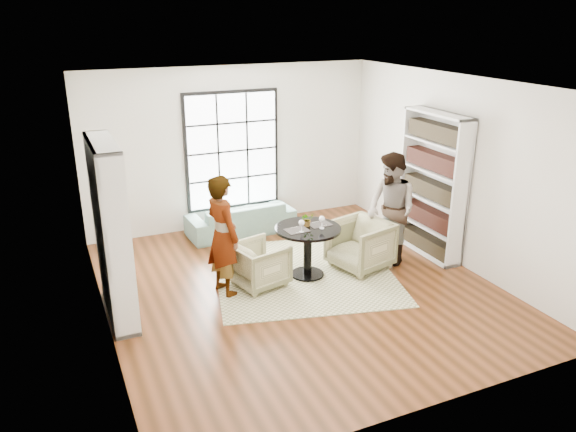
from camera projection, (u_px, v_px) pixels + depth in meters
name	position (u px, v px, depth m)	size (l,w,h in m)	color
ground	(299.00, 287.00, 8.41)	(6.00, 6.00, 0.00)	brown
room_shell	(285.00, 197.00, 8.44)	(6.00, 6.01, 6.00)	silver
rug	(304.00, 273.00, 8.86)	(2.73, 2.73, 0.01)	beige
pedestal_table	(308.00, 241.00, 8.59)	(1.01, 1.01, 0.80)	black
sofa	(241.00, 218.00, 10.39)	(1.97, 0.77, 0.57)	gray
armchair_left	(259.00, 264.00, 8.37)	(0.72, 0.74, 0.68)	tan
armchair_right	(360.00, 245.00, 8.94)	(0.84, 0.87, 0.79)	tan
person_left	(223.00, 236.00, 7.97)	(0.65, 0.43, 1.78)	gray
person_right	(391.00, 209.00, 8.97)	(0.89, 0.69, 1.82)	gray
placemat_left	(297.00, 230.00, 8.40)	(0.34, 0.26, 0.01)	black
placemat_right	(320.00, 224.00, 8.63)	(0.34, 0.26, 0.01)	black
cutlery_left	(297.00, 230.00, 8.40)	(0.14, 0.22, 0.01)	silver
cutlery_right	(320.00, 224.00, 8.63)	(0.14, 0.22, 0.01)	silver
wine_glass_left	(302.00, 223.00, 8.29)	(0.09, 0.09, 0.19)	silver
wine_glass_right	(322.00, 219.00, 8.43)	(0.09, 0.09, 0.20)	silver
flower_centerpiece	(307.00, 219.00, 8.54)	(0.20, 0.17, 0.22)	gray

